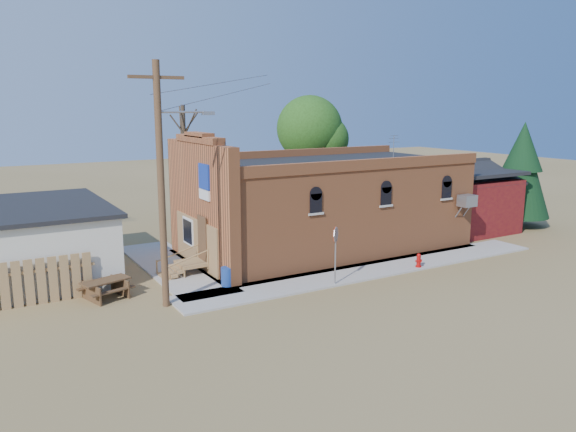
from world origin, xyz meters
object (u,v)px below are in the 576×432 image
brick_bar (321,205)px  fire_hydrant (419,260)px  utility_pole (162,180)px  trash_barrel (227,276)px  picnic_table (106,286)px  stop_sign (336,240)px

brick_bar → fire_hydrant: bearing=-71.0°
utility_pole → fire_hydrant: 12.49m
utility_pole → trash_barrel: size_ratio=11.45×
fire_hydrant → utility_pole: bearing=-161.3°
fire_hydrant → trash_barrel: trash_barrel is taller
brick_bar → trash_barrel: bearing=-153.6°
brick_bar → fire_hydrant: brick_bar is taller
trash_barrel → picnic_table: (-4.66, 1.15, 0.02)m
stop_sign → trash_barrel: 4.74m
utility_pole → fire_hydrant: size_ratio=13.95×
fire_hydrant → stop_sign: (-4.79, -0.10, 1.57)m
utility_pole → picnic_table: 5.06m
stop_sign → picnic_table: (-8.66, 3.20, -1.47)m
stop_sign → picnic_table: 9.35m
stop_sign → trash_barrel: bearing=135.0°
utility_pole → fire_hydrant: bearing=-5.4°
fire_hydrant → picnic_table: 13.81m
utility_pole → stop_sign: utility_pole is taller
brick_bar → utility_pole: bearing=-156.3°
brick_bar → utility_pole: utility_pole is taller
brick_bar → stop_sign: 6.24m
stop_sign → trash_barrel: stop_sign is taller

